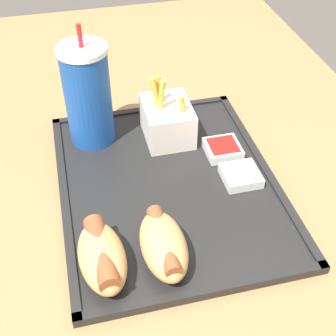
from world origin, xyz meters
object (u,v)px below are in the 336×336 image
at_px(sauce_cup_ketchup, 223,149).
at_px(fries_carton, 167,120).
at_px(soda_cup, 88,95).
at_px(hot_dog_far, 102,256).
at_px(sauce_cup_mayo, 241,175).
at_px(hot_dog_near, 164,245).

bearing_deg(sauce_cup_ketchup, fries_carton, 49.92).
bearing_deg(soda_cup, sauce_cup_ketchup, -114.36).
xyz_separation_m(soda_cup, sauce_cup_ketchup, (-0.09, -0.20, -0.08)).
relative_size(hot_dog_far, fries_carton, 1.02).
distance_m(soda_cup, hot_dog_far, 0.28).
height_order(soda_cup, sauce_cup_mayo, soda_cup).
bearing_deg(sauce_cup_mayo, fries_carton, 32.23).
bearing_deg(sauce_cup_mayo, hot_dog_near, 128.19).
bearing_deg(soda_cup, hot_dog_near, -168.04).
xyz_separation_m(fries_carton, sauce_cup_ketchup, (-0.06, -0.08, -0.02)).
bearing_deg(hot_dog_far, sauce_cup_ketchup, -50.09).
distance_m(soda_cup, hot_dog_near, 0.29).
distance_m(soda_cup, sauce_cup_ketchup, 0.23).
relative_size(soda_cup, fries_carton, 1.77).
distance_m(fries_carton, sauce_cup_mayo, 0.16).
relative_size(soda_cup, sauce_cup_mayo, 3.68).
relative_size(hot_dog_far, hot_dog_near, 1.03).
bearing_deg(sauce_cup_ketchup, soda_cup, 65.64).
distance_m(sauce_cup_mayo, sauce_cup_ketchup, 0.07).
xyz_separation_m(sauce_cup_mayo, sauce_cup_ketchup, (0.07, 0.01, 0.00)).
bearing_deg(soda_cup, sauce_cup_mayo, -127.42).
bearing_deg(fries_carton, soda_cup, 78.17).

